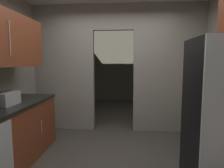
# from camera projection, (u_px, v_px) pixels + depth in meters

# --- Properties ---
(ground) EXTENTS (20.00, 20.00, 0.00)m
(ground) POSITION_uv_depth(u_px,v_px,m) (111.00, 167.00, 2.79)
(ground) COLOR #47423D
(kitchen_partition) EXTENTS (3.59, 0.12, 2.68)m
(kitchen_partition) POSITION_uv_depth(u_px,v_px,m) (118.00, 66.00, 4.20)
(kitchen_partition) COLOR #9E998C
(kitchen_partition) RESTS_ON ground
(adjoining_room_shell) EXTENTS (3.59, 3.36, 2.68)m
(adjoining_room_shell) POSITION_uv_depth(u_px,v_px,m) (121.00, 66.00, 6.42)
(adjoining_room_shell) COLOR gray
(adjoining_room_shell) RESTS_ON ground
(lower_cabinet_run) EXTENTS (0.68, 2.17, 0.89)m
(lower_cabinet_run) POSITION_uv_depth(u_px,v_px,m) (3.00, 139.00, 2.65)
(lower_cabinet_run) COLOR brown
(lower_cabinet_run) RESTS_ON ground
(boombox) EXTENTS (0.21, 0.36, 0.21)m
(boombox) POSITION_uv_depth(u_px,v_px,m) (7.00, 99.00, 2.69)
(boombox) COLOR #B2B2B7
(boombox) RESTS_ON lower_cabinet_run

